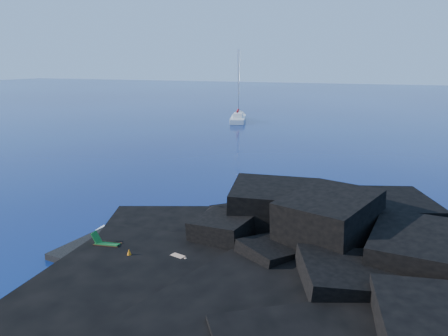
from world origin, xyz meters
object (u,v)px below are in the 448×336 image
(sailboat, at_px, (238,122))
(marker_cone, at_px, (129,254))
(sunbather, at_px, (178,257))
(deck_chair, at_px, (107,240))

(sailboat, relative_size, marker_cone, 20.34)
(sailboat, height_order, sunbather, sailboat)
(deck_chair, height_order, marker_cone, deck_chair)
(marker_cone, bearing_deg, sailboat, 104.82)
(deck_chair, bearing_deg, marker_cone, -29.65)
(sailboat, height_order, deck_chair, sailboat)
(sunbather, bearing_deg, deck_chair, -163.19)
(marker_cone, bearing_deg, sunbather, 19.98)
(deck_chair, distance_m, sunbather, 4.11)
(sunbather, bearing_deg, sailboat, 121.60)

